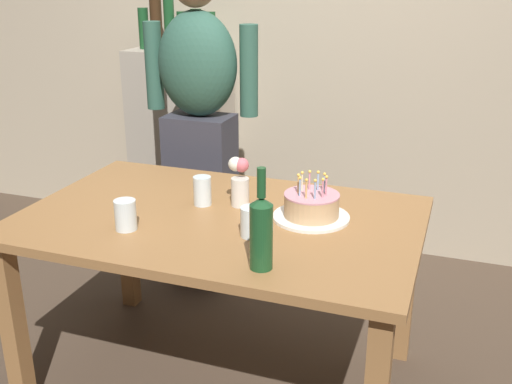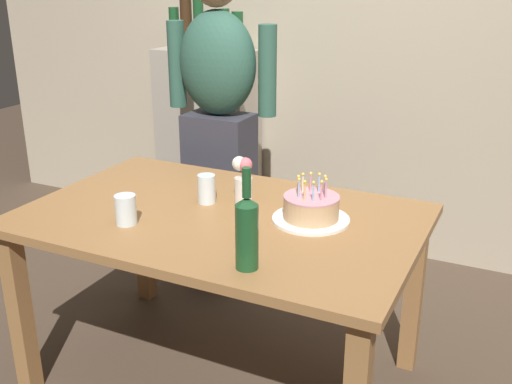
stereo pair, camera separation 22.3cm
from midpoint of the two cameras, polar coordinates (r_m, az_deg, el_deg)
ground_plane at (r=2.66m, az=-0.55°, el=-17.06°), size 10.00×10.00×0.00m
back_wall at (r=3.59m, az=10.79°, el=14.89°), size 5.20×0.10×2.60m
dining_table at (r=2.33m, az=-0.60°, el=-4.38°), size 1.50×0.96×0.74m
birthday_cake at (r=2.24m, az=8.11°, el=-1.70°), size 0.29×0.29×0.17m
water_glass_near at (r=2.39m, az=-2.05°, el=0.25°), size 0.07×0.07×0.12m
water_glass_far at (r=2.22m, az=-9.45°, el=-1.72°), size 0.08×0.08×0.11m
water_glass_side at (r=2.09m, az=2.17°, el=-2.87°), size 0.08×0.08×0.11m
wine_bottle at (r=1.84m, az=2.61°, el=-3.74°), size 0.07×0.07×0.33m
flower_vase at (r=2.35m, az=1.47°, el=1.03°), size 0.09×0.07×0.20m
person_man_bearded at (r=3.11m, az=-1.48°, el=6.50°), size 0.61×0.27×1.66m
shelf_cabinet at (r=3.82m, az=-2.88°, el=4.90°), size 0.61×0.30×1.46m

